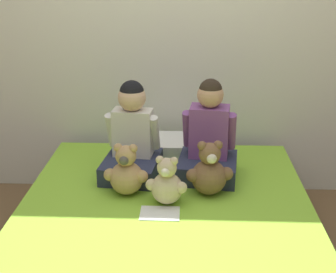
# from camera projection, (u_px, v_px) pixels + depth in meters

# --- Properties ---
(wall_behind_bed) EXTENTS (8.00, 0.06, 2.50)m
(wall_behind_bed) POSITION_uv_depth(u_px,v_px,m) (172.00, 22.00, 3.20)
(wall_behind_bed) COLOR silver
(wall_behind_bed) RESTS_ON ground_plane
(bed) EXTENTS (1.63, 2.03, 0.39)m
(bed) POSITION_uv_depth(u_px,v_px,m) (165.00, 247.00, 2.53)
(bed) COLOR #473828
(bed) RESTS_ON ground_plane
(child_on_left) EXTENTS (0.37, 0.43, 0.59)m
(child_on_left) POSITION_uv_depth(u_px,v_px,m) (132.00, 139.00, 2.87)
(child_on_left) COLOR #282D47
(child_on_left) RESTS_ON bed
(child_on_right) EXTENTS (0.39, 0.40, 0.61)m
(child_on_right) POSITION_uv_depth(u_px,v_px,m) (209.00, 140.00, 2.84)
(child_on_right) COLOR #282D47
(child_on_right) RESTS_ON bed
(teddy_bear_held_by_left_child) EXTENTS (0.25, 0.19, 0.31)m
(teddy_bear_held_by_left_child) POSITION_uv_depth(u_px,v_px,m) (126.00, 173.00, 2.65)
(teddy_bear_held_by_left_child) COLOR tan
(teddy_bear_held_by_left_child) RESTS_ON bed
(teddy_bear_held_by_right_child) EXTENTS (0.27, 0.20, 0.32)m
(teddy_bear_held_by_right_child) POSITION_uv_depth(u_px,v_px,m) (209.00, 172.00, 2.64)
(teddy_bear_held_by_right_child) COLOR brown
(teddy_bear_held_by_right_child) RESTS_ON bed
(teddy_bear_between_children) EXTENTS (0.23, 0.17, 0.28)m
(teddy_bear_between_children) POSITION_uv_depth(u_px,v_px,m) (167.00, 184.00, 2.55)
(teddy_bear_between_children) COLOR #D1B78E
(teddy_bear_between_children) RESTS_ON bed
(pillow_at_headboard) EXTENTS (0.46, 0.32, 0.11)m
(pillow_at_headboard) POSITION_uv_depth(u_px,v_px,m) (170.00, 146.00, 3.21)
(pillow_at_headboard) COLOR white
(pillow_at_headboard) RESTS_ON bed
(sign_card) EXTENTS (0.21, 0.15, 0.00)m
(sign_card) POSITION_uv_depth(u_px,v_px,m) (160.00, 213.00, 2.48)
(sign_card) COLOR white
(sign_card) RESTS_ON bed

